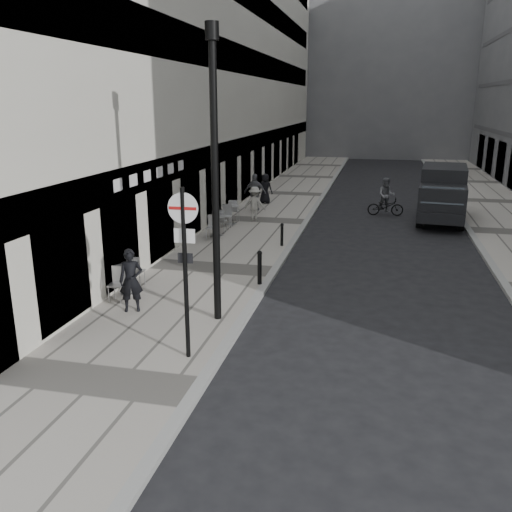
{
  "coord_description": "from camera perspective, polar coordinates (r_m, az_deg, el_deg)",
  "views": [
    {
      "loc": [
        3.14,
        -5.87,
        5.35
      ],
      "look_at": [
        0.07,
        7.61,
        1.4
      ],
      "focal_mm": 38.0,
      "sensor_mm": 36.0,
      "label": 1
    }
  ],
  "objects": [
    {
      "name": "walking_man",
      "position": [
        14.22,
        -13.02,
        -2.52
      ],
      "size": [
        0.7,
        0.59,
        1.65
      ],
      "primitive_type": "imported",
      "rotation": [
        0.0,
        0.0,
        0.37
      ],
      "color": "black",
      "rests_on": "sidewalk"
    },
    {
      "name": "sign_post",
      "position": [
        11.0,
        -7.52,
        0.48
      ],
      "size": [
        0.62,
        0.1,
        3.62
      ],
      "rotation": [
        0.0,
        0.0,
        0.02
      ],
      "color": "black",
      "rests_on": "sidewalk"
    },
    {
      "name": "building_far",
      "position": [
        62.15,
        12.08,
        20.83
      ],
      "size": [
        24.0,
        16.0,
        22.0
      ],
      "primitive_type": "cube",
      "color": "slate",
      "rests_on": "ground"
    },
    {
      "name": "lamppost",
      "position": [
        12.74,
        -4.37,
        9.64
      ],
      "size": [
        0.31,
        0.31,
        6.91
      ],
      "color": "black",
      "rests_on": "sidewalk"
    },
    {
      "name": "pedestrian_a",
      "position": [
        26.88,
        -0.1,
        6.71
      ],
      "size": [
        1.08,
        0.47,
        1.83
      ],
      "primitive_type": "imported",
      "rotation": [
        0.0,
        0.0,
        3.16
      ],
      "color": "slate",
      "rests_on": "sidewalk"
    },
    {
      "name": "cyclist",
      "position": [
        27.09,
        13.51,
        5.66
      ],
      "size": [
        1.74,
        0.71,
        1.84
      ],
      "rotation": [
        0.0,
        0.0,
        0.07
      ],
      "color": "black",
      "rests_on": "ground"
    },
    {
      "name": "building_left",
      "position": [
        31.92,
        -4.2,
        22.47
      ],
      "size": [
        4.0,
        45.0,
        18.0
      ],
      "primitive_type": "cube",
      "color": "beige",
      "rests_on": "ground"
    },
    {
      "name": "cafe_table_far",
      "position": [
        23.95,
        -2.72,
        4.53
      ],
      "size": [
        0.76,
        1.73,
        0.98
      ],
      "color": "silver",
      "rests_on": "sidewalk"
    },
    {
      "name": "bollard_far",
      "position": [
        20.34,
        2.75,
        2.2
      ],
      "size": [
        0.11,
        0.11,
        0.81
      ],
      "primitive_type": "cylinder",
      "color": "black",
      "rests_on": "sidewalk"
    },
    {
      "name": "ground",
      "position": [
        8.54,
        -12.97,
        -23.32
      ],
      "size": [
        120.0,
        120.0,
        0.0
      ],
      "primitive_type": "plane",
      "color": "black",
      "rests_on": "ground"
    },
    {
      "name": "pedestrian_b",
      "position": [
        24.65,
        -0.13,
        5.52
      ],
      "size": [
        1.05,
        0.67,
        1.54
      ],
      "primitive_type": "imported",
      "rotation": [
        0.0,
        0.0,
        3.04
      ],
      "color": "#9C9990",
      "rests_on": "sidewalk"
    },
    {
      "name": "pedestrian_c",
      "position": [
        28.96,
        0.98,
        7.1
      ],
      "size": [
        0.83,
        0.6,
        1.56
      ],
      "primitive_type": "imported",
      "rotation": [
        0.0,
        0.0,
        3.0
      ],
      "color": "black",
      "rests_on": "sidewalk"
    },
    {
      "name": "sidewalk",
      "position": [
        24.98,
        0.68,
        3.72
      ],
      "size": [
        4.0,
        60.0,
        0.12
      ],
      "primitive_type": "cube",
      "color": "#A19B92",
      "rests_on": "ground"
    },
    {
      "name": "bollard_near",
      "position": [
        15.99,
        0.38,
        -1.34
      ],
      "size": [
        0.13,
        0.13,
        0.96
      ],
      "primitive_type": "cylinder",
      "color": "black",
      "rests_on": "sidewalk"
    },
    {
      "name": "cafe_table_mid",
      "position": [
        21.85,
        -4.18,
        3.37
      ],
      "size": [
        0.75,
        1.7,
        0.97
      ],
      "color": "#B7B7B9",
      "rests_on": "sidewalk"
    },
    {
      "name": "cafe_table_near",
      "position": [
        15.62,
        -13.42,
        -2.22
      ],
      "size": [
        0.73,
        1.65,
        0.94
      ],
      "color": "#A7A7A9",
      "rests_on": "sidewalk"
    },
    {
      "name": "panel_van",
      "position": [
        26.44,
        19.07,
        6.46
      ],
      "size": [
        2.49,
        5.43,
        2.47
      ],
      "rotation": [
        0.0,
        0.0,
        -0.11
      ],
      "color": "black",
      "rests_on": "ground"
    }
  ]
}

